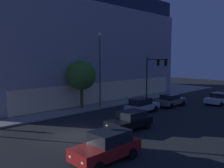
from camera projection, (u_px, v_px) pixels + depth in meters
name	position (u px, v px, depth m)	size (l,w,h in m)	color
ground_plane	(76.00, 137.00, 19.17)	(120.00, 120.00, 0.00)	black
modern_building	(57.00, 48.00, 43.75)	(32.14, 28.54, 16.34)	#4C4C51
traffic_light_far_corner	(154.00, 69.00, 35.92)	(0.55, 3.64, 6.39)	black
street_lamp_sidewalk	(100.00, 62.00, 29.78)	(0.44, 0.44, 9.28)	#414141
sidewalk_tree	(81.00, 75.00, 29.26)	(3.59, 3.59, 5.87)	brown
car_red	(107.00, 146.00, 14.64)	(4.48, 2.17, 1.80)	maroon
car_black	(130.00, 120.00, 21.10)	(4.34, 2.21, 1.60)	black
car_silver	(142.00, 105.00, 27.59)	(4.73, 2.14, 1.72)	#B7BABF
car_grey	(171.00, 100.00, 31.43)	(4.56, 2.13, 1.60)	slate
car_white	(219.00, 98.00, 32.96)	(4.56, 2.30, 1.54)	silver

